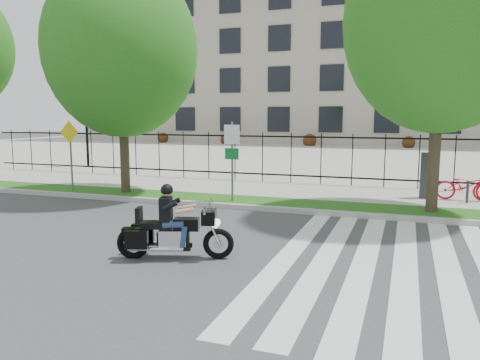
% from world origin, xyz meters
% --- Properties ---
extents(ground, '(120.00, 120.00, 0.00)m').
position_xyz_m(ground, '(0.00, 0.00, 0.00)').
color(ground, '#3C3C3F').
rests_on(ground, ground).
extents(curb, '(60.00, 0.20, 0.15)m').
position_xyz_m(curb, '(0.00, 4.10, 0.07)').
color(curb, '#A3A29A').
rests_on(curb, ground).
extents(grass_verge, '(60.00, 1.50, 0.15)m').
position_xyz_m(grass_verge, '(0.00, 4.95, 0.07)').
color(grass_verge, '#225615').
rests_on(grass_verge, ground).
extents(sidewalk, '(60.00, 3.50, 0.15)m').
position_xyz_m(sidewalk, '(0.00, 7.45, 0.07)').
color(sidewalk, '#9D9B93').
rests_on(sidewalk, ground).
extents(plaza, '(80.00, 34.00, 0.10)m').
position_xyz_m(plaza, '(0.00, 25.00, 0.05)').
color(plaza, '#9D9B93').
rests_on(plaza, ground).
extents(crosswalk_stripes, '(5.70, 8.00, 0.01)m').
position_xyz_m(crosswalk_stripes, '(4.83, 0.00, 0.01)').
color(crosswalk_stripes, silver).
rests_on(crosswalk_stripes, ground).
extents(iron_fence, '(30.00, 0.06, 2.00)m').
position_xyz_m(iron_fence, '(0.00, 9.20, 1.15)').
color(iron_fence, black).
rests_on(iron_fence, sidewalk).
extents(office_building, '(60.00, 21.90, 20.15)m').
position_xyz_m(office_building, '(0.00, 44.92, 9.97)').
color(office_building, '#A69B86').
rests_on(office_building, ground).
extents(lamp_post_left, '(1.06, 0.70, 4.25)m').
position_xyz_m(lamp_post_left, '(-12.00, 12.00, 3.21)').
color(lamp_post_left, black).
rests_on(lamp_post_left, ground).
extents(street_tree_1, '(5.22, 5.22, 7.93)m').
position_xyz_m(street_tree_1, '(-4.96, 4.95, 5.07)').
color(street_tree_1, '#36281D').
rests_on(street_tree_1, grass_verge).
extents(street_tree_2, '(5.24, 5.24, 8.21)m').
position_xyz_m(street_tree_2, '(5.09, 4.95, 5.34)').
color(street_tree_2, '#36281D').
rests_on(street_tree_2, grass_verge).
extents(sign_pole_regulatory, '(0.50, 0.09, 2.50)m').
position_xyz_m(sign_pole_regulatory, '(-0.78, 4.58, 1.74)').
color(sign_pole_regulatory, '#59595B').
rests_on(sign_pole_regulatory, grass_verge).
extents(sign_pole_warning, '(0.78, 0.09, 2.49)m').
position_xyz_m(sign_pole_warning, '(-6.97, 4.58, 1.74)').
color(sign_pole_warning, '#59595B').
rests_on(sign_pole_warning, grass_verge).
extents(motorcycle_rider, '(2.27, 1.11, 1.81)m').
position_xyz_m(motorcycle_rider, '(0.11, -1.00, 0.60)').
color(motorcycle_rider, black).
rests_on(motorcycle_rider, ground).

